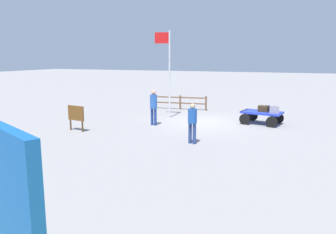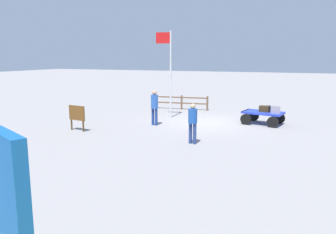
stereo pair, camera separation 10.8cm
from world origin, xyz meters
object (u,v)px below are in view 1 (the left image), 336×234
object	(u,v)px
suitcase_grey	(274,109)
worker_trailing	(154,104)
worker_lead	(192,120)
signboard	(76,115)
luggage_cart	(261,115)
flagpole	(168,66)
suitcase_olive	(269,108)
suitcase_tan	(263,109)

from	to	relation	value
suitcase_grey	worker_trailing	xyz separation A→B (m)	(5.75, 2.05, 0.22)
worker_lead	signboard	bearing A→B (deg)	-2.21
suitcase_grey	signboard	world-z (taller)	signboard
luggage_cart	signboard	size ratio (longest dim) A/B	1.80
suitcase_grey	worker_lead	size ratio (longest dim) A/B	0.31
worker_lead	worker_trailing	size ratio (longest dim) A/B	0.91
worker_trailing	flagpole	bearing A→B (deg)	-86.08
suitcase_grey	suitcase_olive	size ratio (longest dim) A/B	0.94
suitcase_tan	suitcase_olive	distance (m)	0.50
worker_lead	signboard	xyz separation A→B (m)	(5.81, -0.22, -0.20)
luggage_cart	suitcase_olive	size ratio (longest dim) A/B	4.04
suitcase_tan	signboard	size ratio (longest dim) A/B	0.45
luggage_cart	worker_trailing	size ratio (longest dim) A/B	1.20
suitcase_tan	flagpole	distance (m)	5.76
luggage_cart	signboard	xyz separation A→B (m)	(7.96, 4.97, 0.29)
worker_trailing	signboard	xyz separation A→B (m)	(2.85, 2.59, -0.30)
suitcase_tan	flagpole	world-z (taller)	flagpole
suitcase_tan	worker_trailing	bearing A→B (deg)	24.14
luggage_cart	worker_trailing	bearing A→B (deg)	24.97
worker_trailing	luggage_cart	bearing A→B (deg)	-155.03
suitcase_olive	worker_trailing	bearing A→B (deg)	26.76
suitcase_tan	worker_trailing	size ratio (longest dim) A/B	0.30
suitcase_olive	worker_lead	world-z (taller)	worker_lead
worker_lead	suitcase_olive	bearing A→B (deg)	-114.11
suitcase_tan	suitcase_grey	size ratio (longest dim) A/B	1.08
worker_trailing	flagpole	size ratio (longest dim) A/B	0.37
worker_lead	suitcase_grey	bearing A→B (deg)	-119.78
flagpole	signboard	distance (m)	6.05
luggage_cart	suitcase_tan	size ratio (longest dim) A/B	4.00
suitcase_olive	worker_lead	size ratio (longest dim) A/B	0.33
luggage_cart	worker_trailing	world-z (taller)	worker_trailing
luggage_cart	flagpole	xyz separation A→B (m)	(5.27, 0.01, 2.46)
suitcase_grey	flagpole	size ratio (longest dim) A/B	0.10
flagpole	worker_trailing	bearing A→B (deg)	93.92
signboard	worker_trailing	bearing A→B (deg)	-137.72
signboard	suitcase_olive	bearing A→B (deg)	-147.25
suitcase_grey	luggage_cart	bearing A→B (deg)	-26.92
luggage_cart	worker_lead	bearing A→B (deg)	67.57
suitcase_grey	signboard	distance (m)	9.77
suitcase_olive	signboard	distance (m)	9.88
flagpole	suitcase_olive	bearing A→B (deg)	-176.13
suitcase_tan	luggage_cart	bearing A→B (deg)	-31.75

